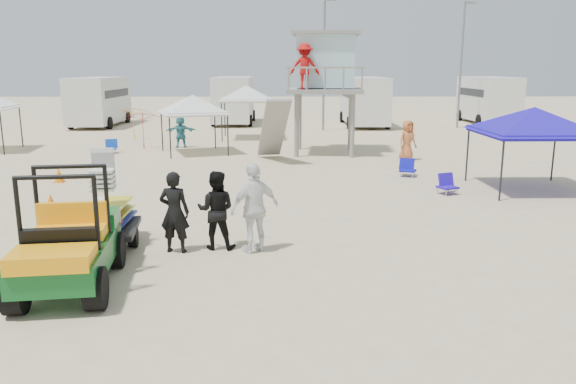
{
  "coord_description": "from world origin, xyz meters",
  "views": [
    {
      "loc": [
        0.37,
        -8.56,
        3.86
      ],
      "look_at": [
        0.5,
        3.0,
        1.3
      ],
      "focal_mm": 35.0,
      "sensor_mm": 36.0,
      "label": 1
    }
  ],
  "objects_px": {
    "canopy_blue": "(534,112)",
    "utility_cart": "(65,236)",
    "surf_trailer": "(107,213)",
    "man_left": "(174,212)",
    "lifeguard_tower": "(323,66)"
  },
  "relations": [
    {
      "from": "man_left",
      "to": "canopy_blue",
      "type": "bearing_deg",
      "value": -140.88
    },
    {
      "from": "surf_trailer",
      "to": "man_left",
      "type": "xyz_separation_m",
      "value": [
        1.51,
        -0.3,
        0.09
      ]
    },
    {
      "from": "man_left",
      "to": "utility_cart",
      "type": "bearing_deg",
      "value": 61.26
    },
    {
      "from": "surf_trailer",
      "to": "utility_cart",
      "type": "bearing_deg",
      "value": -90.23
    },
    {
      "from": "utility_cart",
      "to": "lifeguard_tower",
      "type": "relative_size",
      "value": 0.55
    },
    {
      "from": "utility_cart",
      "to": "man_left",
      "type": "bearing_deg",
      "value": 53.23
    },
    {
      "from": "canopy_blue",
      "to": "utility_cart",
      "type": "bearing_deg",
      "value": -145.07
    },
    {
      "from": "utility_cart",
      "to": "lifeguard_tower",
      "type": "bearing_deg",
      "value": 70.95
    },
    {
      "from": "utility_cart",
      "to": "surf_trailer",
      "type": "bearing_deg",
      "value": 89.77
    },
    {
      "from": "man_left",
      "to": "lifeguard_tower",
      "type": "xyz_separation_m",
      "value": [
        4.15,
        14.39,
        3.08
      ]
    },
    {
      "from": "man_left",
      "to": "surf_trailer",
      "type": "bearing_deg",
      "value": -3.18
    },
    {
      "from": "utility_cart",
      "to": "surf_trailer",
      "type": "height_order",
      "value": "utility_cart"
    },
    {
      "from": "lifeguard_tower",
      "to": "canopy_blue",
      "type": "xyz_separation_m",
      "value": [
        6.09,
        -8.22,
        -1.45
      ]
    },
    {
      "from": "man_left",
      "to": "canopy_blue",
      "type": "xyz_separation_m",
      "value": [
        10.24,
        6.18,
        1.64
      ]
    },
    {
      "from": "surf_trailer",
      "to": "canopy_blue",
      "type": "distance_m",
      "value": 13.26
    }
  ]
}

